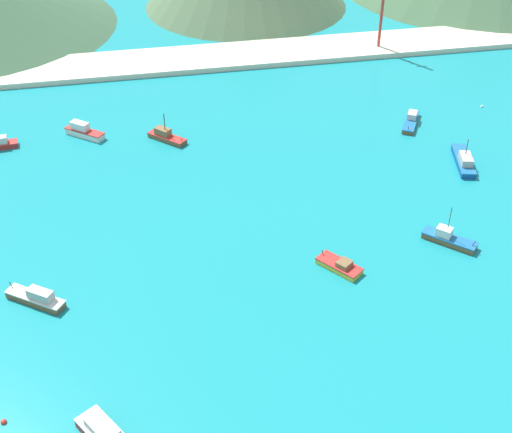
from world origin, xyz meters
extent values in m
cube|color=teal|center=(0.00, 30.00, -0.25)|extent=(260.00, 280.00, 0.50)
cube|color=brown|center=(28.29, 81.39, 0.38)|extent=(6.52, 9.17, 0.76)
cube|color=#1E669E|center=(28.29, 81.39, 0.86)|extent=(6.65, 9.35, 0.20)
cube|color=beige|center=(28.86, 82.40, 1.58)|extent=(2.81, 3.17, 1.23)
cylinder|color=#4C3823|center=(26.26, 77.77, 1.29)|extent=(0.34, 0.47, 1.04)
cube|color=gold|center=(0.88, 40.29, 0.37)|extent=(6.46, 7.23, 0.75)
cube|color=red|center=(0.88, 40.29, 0.85)|extent=(6.59, 7.37, 0.20)
cube|color=brown|center=(1.41, 39.60, 1.35)|extent=(2.81, 2.78, 0.81)
cylinder|color=#4C3823|center=(-1.03, 42.77, 1.27)|extent=(0.38, 0.45, 1.02)
cube|color=#14478C|center=(32.22, 64.97, 0.48)|extent=(5.17, 11.05, 0.97)
cube|color=#1E669E|center=(32.22, 64.97, 1.07)|extent=(5.28, 11.27, 0.20)
cube|color=#B2ADA3|center=(31.90, 63.67, 1.83)|extent=(2.93, 4.46, 1.33)
cylinder|color=#4C3823|center=(32.10, 64.47, 3.97)|extent=(0.14, 0.14, 2.94)
cube|color=beige|center=(-52.52, 87.81, 1.68)|extent=(2.59, 1.93, 1.32)
cube|color=brown|center=(19.77, 42.88, 0.45)|extent=(7.68, 7.58, 0.91)
cube|color=#1E669E|center=(19.77, 42.88, 1.01)|extent=(7.84, 7.74, 0.20)
cube|color=silver|center=(19.02, 43.62, 1.84)|extent=(2.89, 2.88, 1.46)
cylinder|color=#4C3823|center=(22.50, 40.21, 1.54)|extent=(0.48, 0.47, 1.24)
cylinder|color=#4C3823|center=(19.35, 43.29, 4.62)|extent=(0.10, 0.10, 4.11)
cube|color=#B2ADA3|center=(-34.69, 15.98, 1.85)|extent=(4.32, 4.93, 1.10)
cube|color=brown|center=(-20.95, 84.43, 0.39)|extent=(7.38, 7.31, 0.78)
cube|color=red|center=(-20.95, 84.43, 0.88)|extent=(7.52, 7.45, 0.20)
cube|color=brown|center=(-21.67, 85.13, 1.66)|extent=(3.43, 3.41, 1.36)
cylinder|color=#4C3823|center=(-18.35, 81.88, 1.33)|extent=(0.43, 0.43, 1.07)
cylinder|color=#4C3823|center=(-21.22, 84.70, 4.04)|extent=(0.18, 0.18, 3.39)
cube|color=silver|center=(-36.75, 89.21, 0.58)|extent=(7.86, 6.97, 1.15)
cube|color=red|center=(-36.75, 89.21, 1.25)|extent=(8.01, 7.11, 0.20)
cube|color=silver|center=(-37.55, 89.87, 2.09)|extent=(3.92, 3.62, 1.47)
cube|color=brown|center=(-43.74, 41.40, 0.48)|extent=(8.60, 7.01, 0.96)
cube|color=white|center=(-43.74, 41.40, 1.06)|extent=(8.77, 7.15, 0.20)
cube|color=#B2ADA3|center=(-42.82, 40.75, 1.89)|extent=(4.02, 3.52, 1.45)
cylinder|color=#4C3823|center=(-47.04, 43.76, 1.64)|extent=(0.54, 0.43, 1.31)
sphere|color=silver|center=(46.05, 85.80, 0.11)|extent=(0.62, 0.62, 0.62)
sphere|color=red|center=(-46.40, 20.52, 0.13)|extent=(0.72, 0.72, 0.72)
cube|color=beige|center=(0.00, 121.40, 0.60)|extent=(247.00, 14.63, 1.20)
cylinder|color=#B7332D|center=(34.38, 119.11, 12.69)|extent=(0.72, 0.72, 25.38)
camera|label=1|loc=(-27.49, -38.41, 69.09)|focal=49.85mm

